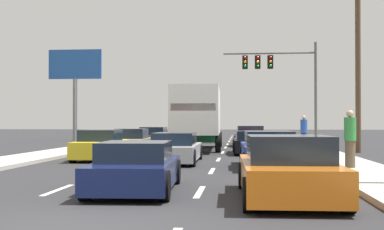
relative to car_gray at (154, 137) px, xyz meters
The scene contains 19 objects.
ground_plane 3.36m from the car_gray, 17.36° to the right, with size 140.00×140.00×0.00m, color #2B2B2D.
sidewalk_right 11.30m from the car_gray, 32.02° to the right, with size 2.33×80.00×0.14m, color #B2AFA8.
sidewalk_left 6.84m from the car_gray, 118.58° to the right, with size 2.33×80.00×0.14m, color #B2AFA8.
lane_markings 5.46m from the car_gray, 54.45° to the right, with size 3.54×57.00×0.01m.
car_gray is the anchor object (origin of this frame).
car_tan 6.33m from the car_gray, 91.56° to the right, with size 1.93×4.13×1.24m.
car_yellow 12.60m from the car_gray, 90.46° to the right, with size 1.98×4.14×1.29m.
box_truck 5.94m from the car_gray, 54.25° to the right, with size 2.86×9.18×3.48m.
car_silver 14.14m from the car_gray, 76.77° to the right, with size 1.89×4.68×1.20m.
car_navy 22.23m from the car_gray, 81.30° to the right, with size 2.03×4.15×1.17m.
car_red 6.40m from the car_gray, ahead, with size 2.13×4.30×1.35m.
car_black 10.13m from the car_gray, 50.89° to the right, with size 2.06×4.51×1.16m.
car_blue 16.93m from the car_gray, 66.45° to the right, with size 2.02×4.55×1.30m.
car_orange 23.87m from the car_gray, 73.50° to the right, with size 2.07×4.41×1.35m.
traffic_signal_mast 10.25m from the car_gray, 24.03° to the left, with size 6.78×0.69×7.41m.
utility_pole_mid 14.27m from the car_gray, 28.68° to the right, with size 1.80×0.28×9.61m.
roadside_billboard 12.36m from the car_gray, 135.87° to the left, with size 4.54×0.36×7.71m.
pedestrian_near_corner 10.48m from the car_gray, 26.83° to the right, with size 0.38×0.38×1.84m.
pedestrian_mid_block 19.21m from the car_gray, 60.87° to the right, with size 0.38×0.38×1.87m.
Camera 1 is at (2.65, -7.66, 1.64)m, focal length 47.40 mm.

